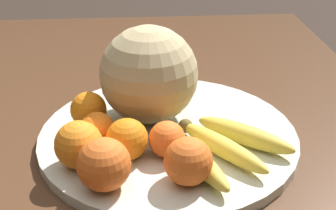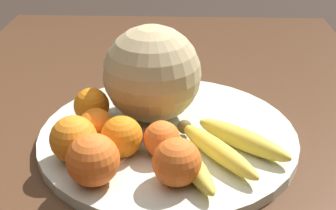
{
  "view_description": "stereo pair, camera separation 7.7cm",
  "coord_description": "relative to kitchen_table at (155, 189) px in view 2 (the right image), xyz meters",
  "views": [
    {
      "loc": [
        -0.67,
        0.03,
        1.2
      ],
      "look_at": [
        0.0,
        -0.02,
        0.84
      ],
      "focal_mm": 50.0,
      "sensor_mm": 36.0,
      "label": 1
    },
    {
      "loc": [
        -0.67,
        -0.05,
        1.2
      ],
      "look_at": [
        0.0,
        -0.02,
        0.84
      ],
      "focal_mm": 50.0,
      "sensor_mm": 36.0,
      "label": 2
    }
  ],
  "objects": [
    {
      "name": "kitchen_table",
      "position": [
        0.0,
        0.0,
        0.0
      ],
      "size": [
        1.42,
        0.93,
        0.77
      ],
      "color": "#4C301E",
      "rests_on": "ground_plane"
    },
    {
      "name": "fruit_bowl",
      "position": [
        0.0,
        -0.02,
        0.11
      ],
      "size": [
        0.43,
        0.43,
        0.02
      ],
      "color": "beige",
      "rests_on": "kitchen_table"
    },
    {
      "name": "melon",
      "position": [
        0.05,
        0.01,
        0.2
      ],
      "size": [
        0.17,
        0.17,
        0.17
      ],
      "color": "tan",
      "rests_on": "fruit_bowl"
    },
    {
      "name": "banana_bunch",
      "position": [
        -0.07,
        -0.1,
        0.14
      ],
      "size": [
        0.21,
        0.21,
        0.03
      ],
      "rotation": [
        0.0,
        0.0,
        3.78
      ],
      "color": "brown",
      "rests_on": "fruit_bowl"
    },
    {
      "name": "orange_front_left",
      "position": [
        -0.03,
        0.09,
        0.15
      ],
      "size": [
        0.06,
        0.06,
        0.06
      ],
      "color": "orange",
      "rests_on": "fruit_bowl"
    },
    {
      "name": "orange_front_right",
      "position": [
        -0.14,
        -0.04,
        0.15
      ],
      "size": [
        0.07,
        0.07,
        0.07
      ],
      "color": "orange",
      "rests_on": "fruit_bowl"
    },
    {
      "name": "orange_mid_center",
      "position": [
        -0.07,
        -0.02,
        0.15
      ],
      "size": [
        0.06,
        0.06,
        0.06
      ],
      "color": "orange",
      "rests_on": "fruit_bowl"
    },
    {
      "name": "orange_back_left",
      "position": [
        -0.14,
        0.08,
        0.16
      ],
      "size": [
        0.08,
        0.08,
        0.08
      ],
      "color": "orange",
      "rests_on": "fruit_bowl"
    },
    {
      "name": "orange_back_right",
      "position": [
        -0.07,
        0.04,
        0.15
      ],
      "size": [
        0.06,
        0.06,
        0.06
      ],
      "color": "orange",
      "rests_on": "fruit_bowl"
    },
    {
      "name": "orange_top_small",
      "position": [
        0.03,
        0.11,
        0.15
      ],
      "size": [
        0.06,
        0.06,
        0.06
      ],
      "color": "orange",
      "rests_on": "fruit_bowl"
    },
    {
      "name": "orange_side_extra",
      "position": [
        -0.09,
        0.12,
        0.16
      ],
      "size": [
        0.07,
        0.07,
        0.07
      ],
      "color": "orange",
      "rests_on": "fruit_bowl"
    },
    {
      "name": "produce_tag",
      "position": [
        -0.1,
        0.06,
        0.12
      ],
      "size": [
        0.08,
        0.05,
        0.0
      ],
      "rotation": [
        0.0,
        0.0,
        -0.41
      ],
      "color": "white",
      "rests_on": "fruit_bowl"
    }
  ]
}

